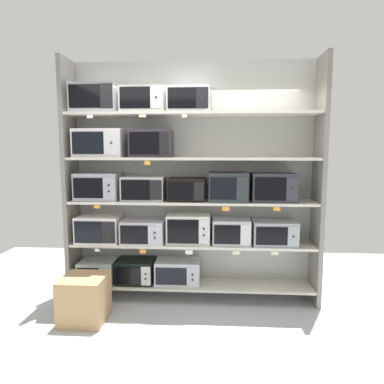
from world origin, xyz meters
TOP-DOWN VIEW (x-y plane):
  - ground at (0.00, -1.00)m, footprint 6.85×6.00m
  - back_panel at (0.00, 0.23)m, footprint 3.05×0.04m
  - upright_left at (-1.45, 0.00)m, footprint 0.05×0.41m
  - upright_right at (1.45, 0.00)m, footprint 0.05×0.41m
  - shelf_0 at (0.00, 0.00)m, footprint 2.85×0.41m
  - microwave_0 at (-1.15, -0.00)m, footprint 0.43×0.38m
  - microwave_1 at (-0.69, -0.00)m, footprint 0.44×0.36m
  - microwave_2 at (-0.17, -0.00)m, footprint 0.53×0.34m
  - shelf_1 at (0.00, 0.00)m, footprint 2.85×0.41m
  - microwave_3 at (-1.11, -0.00)m, footprint 0.50×0.44m
  - microwave_4 at (-0.58, -0.00)m, footprint 0.50×0.43m
  - microwave_5 at (-0.04, -0.00)m, footprint 0.51×0.34m
  - microwave_6 at (0.46, -0.00)m, footprint 0.44×0.36m
  - microwave_7 at (0.96, -0.00)m, footprint 0.50×0.38m
  - price_tag_0 at (-1.08, -0.21)m, footprint 0.06×0.00m
  - price_tag_1 at (-0.55, -0.21)m, footprint 0.07×0.00m
  - price_tag_2 at (-0.02, -0.21)m, footprint 0.08×0.00m
  - price_tag_3 at (0.51, -0.21)m, footprint 0.08×0.00m
  - price_tag_4 at (0.94, -0.21)m, footprint 0.08×0.00m
  - shelf_2 at (0.00, 0.00)m, footprint 2.85×0.41m
  - microwave_8 at (-1.11, -0.00)m, footprint 0.51×0.39m
  - microwave_9 at (-0.57, -0.00)m, footprint 0.49×0.37m
  - microwave_10 at (-0.06, -0.00)m, footprint 0.43×0.35m
  - microwave_11 at (0.42, -0.00)m, footprint 0.44×0.43m
  - microwave_12 at (0.94, -0.00)m, footprint 0.50×0.38m
  - price_tag_5 at (-1.07, -0.21)m, footprint 0.07×0.00m
  - price_tag_6 at (0.39, -0.21)m, footprint 0.08×0.00m
  - price_tag_7 at (0.95, -0.21)m, footprint 0.08×0.00m
  - shelf_3 at (0.00, 0.00)m, footprint 2.85×0.41m
  - microwave_13 at (-1.08, -0.00)m, footprint 0.57×0.37m
  - microwave_14 at (-0.47, -0.00)m, footprint 0.47×0.37m
  - price_tag_8 at (-0.48, -0.21)m, footprint 0.07×0.00m
  - shelf_4 at (0.00, 0.00)m, footprint 2.85×0.41m
  - microwave_15 at (-1.10, -0.00)m, footprint 0.52×0.43m
  - microwave_16 at (-0.56, -0.00)m, footprint 0.50×0.34m
  - microwave_17 at (-0.04, -0.00)m, footprint 0.47×0.36m
  - price_tag_9 at (-1.11, -0.21)m, footprint 0.07×0.00m
  - price_tag_10 at (-0.53, -0.21)m, footprint 0.08×0.00m
  - price_tag_11 at (-0.07, -0.21)m, footprint 0.06×0.00m
  - shipping_carton at (-1.10, -0.61)m, footprint 0.45×0.45m

SIDE VIEW (x-z plane):
  - ground at x=0.00m, z-range -0.02..0.00m
  - shelf_0 at x=0.00m, z-range 0.16..0.19m
  - shipping_carton at x=-1.10m, z-range 0.00..0.48m
  - microwave_0 at x=-1.15m, z-range 0.19..0.46m
  - microwave_1 at x=-0.69m, z-range 0.19..0.47m
  - microwave_2 at x=-0.17m, z-range 0.19..0.48m
  - price_tag_2 at x=-0.02m, z-range 0.62..0.66m
  - price_tag_1 at x=-0.55m, z-range 0.62..0.66m
  - price_tag_3 at x=0.51m, z-range 0.62..0.66m
  - price_tag_4 at x=0.94m, z-range 0.63..0.66m
  - price_tag_0 at x=-1.08m, z-range 0.63..0.66m
  - shelf_1 at x=0.00m, z-range 0.67..0.70m
  - microwave_4 at x=-0.58m, z-range 0.70..0.97m
  - microwave_7 at x=0.96m, z-range 0.70..0.97m
  - microwave_6 at x=0.46m, z-range 0.70..0.99m
  - microwave_3 at x=-1.11m, z-range 0.70..1.01m
  - microwave_5 at x=-0.04m, z-range 0.70..1.04m
  - price_tag_6 at x=0.39m, z-range 1.12..1.17m
  - price_tag_7 at x=0.95m, z-range 1.13..1.17m
  - price_tag_5 at x=-1.07m, z-range 1.13..1.17m
  - shelf_2 at x=0.00m, z-range 1.17..1.20m
  - microwave_10 at x=-0.06m, z-range 1.20..1.47m
  - microwave_9 at x=-0.57m, z-range 1.20..1.48m
  - microwave_8 at x=-1.11m, z-range 1.20..1.52m
  - microwave_12 at x=0.94m, z-range 1.20..1.53m
  - microwave_11 at x=0.42m, z-range 1.20..1.54m
  - back_panel at x=0.00m, z-range 0.00..2.84m
  - upright_left at x=-1.45m, z-range 0.00..2.84m
  - upright_right at x=1.45m, z-range 0.00..2.84m
  - price_tag_8 at x=-0.48m, z-range 1.63..1.67m
  - shelf_3 at x=0.00m, z-range 1.68..1.71m
  - microwave_14 at x=-0.47m, z-range 1.71..2.02m
  - microwave_13 at x=-1.08m, z-range 1.71..2.03m
  - price_tag_9 at x=-1.11m, z-range 2.14..2.18m
  - price_tag_11 at x=-0.07m, z-range 2.14..2.18m
  - price_tag_10 at x=-0.53m, z-range 2.15..2.18m
  - shelf_4 at x=0.00m, z-range 2.19..2.22m
  - microwave_17 at x=-0.04m, z-range 2.22..2.50m
  - microwave_16 at x=-0.56m, z-range 2.22..2.52m
  - microwave_15 at x=-1.10m, z-range 2.22..2.54m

